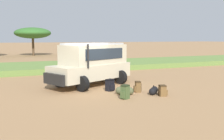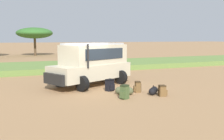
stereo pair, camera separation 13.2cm
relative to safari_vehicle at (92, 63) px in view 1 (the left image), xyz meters
name	(u,v)px [view 1 (the left image)]	position (x,y,z in m)	size (l,w,h in m)	color
ground_plane	(91,89)	(-0.49, -1.16, -1.29)	(320.00, 320.00, 0.00)	#9E754C
grass_bank	(53,67)	(-0.49, 8.85, -1.07)	(120.00, 7.00, 0.44)	olive
safari_vehicle	(92,63)	(0.00, 0.00, 0.00)	(5.37, 3.86, 2.44)	beige
backpack_beside_front_wheel	(138,87)	(1.42, -2.84, -1.03)	(0.42, 0.40, 0.55)	brown
backpack_cluster_center	(110,85)	(0.27, -1.98, -0.99)	(0.49, 0.49, 0.61)	black
backpack_near_rear_wheel	(125,92)	(0.17, -3.90, -0.98)	(0.47, 0.41, 0.64)	#42562D
backpack_outermost	(163,91)	(2.06, -4.09, -1.04)	(0.45, 0.42, 0.52)	brown
duffel_bag_low_black_case	(125,91)	(0.57, -3.07, -1.10)	(0.78, 0.68, 0.47)	#4C5133
duffel_bag_soft_canvas	(154,91)	(1.91, -3.55, -1.12)	(0.71, 0.71, 0.44)	black
acacia_tree_centre_back	(33,33)	(0.22, 28.00, 2.20)	(5.53, 6.00, 4.36)	brown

